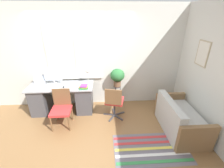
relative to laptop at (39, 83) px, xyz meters
name	(u,v)px	position (x,y,z in m)	size (l,w,h in m)	color
ground_plane	(85,117)	(1.15, -0.39, -0.81)	(14.00, 14.00, 0.00)	olive
wall_back_with_window	(83,58)	(1.14, 0.34, 0.54)	(9.00, 0.12, 2.70)	silver
wall_right_with_picture	(196,65)	(3.83, -0.39, 0.54)	(0.08, 9.00, 2.70)	silver
desk	(63,98)	(0.57, -0.07, -0.41)	(1.64, 0.66, 0.76)	#9EA3A8
laptop	(39,83)	(0.00, 0.00, 0.00)	(0.30, 0.33, 0.23)	#B7B7BC
monitor	(53,75)	(0.37, 0.06, 0.19)	(0.44, 0.16, 0.45)	silver
keyboard	(53,88)	(0.41, -0.19, -0.04)	(0.33, 0.14, 0.02)	silver
mouse	(64,87)	(0.67, -0.18, -0.03)	(0.04, 0.07, 0.03)	black
desk_lamp	(88,74)	(1.26, 0.05, 0.21)	(0.15, 0.15, 0.37)	#BCB299
book_stack	(84,87)	(1.18, -0.27, -0.01)	(0.22, 0.18, 0.09)	green
desk_chair_wooden	(61,107)	(0.67, -0.61, -0.36)	(0.45, 0.46, 0.87)	brown
office_chair_swivel	(114,101)	(1.92, -0.45, -0.34)	(0.56, 0.57, 0.88)	#47474C
couch_loveseat	(179,120)	(3.34, -0.99, -0.54)	(0.73, 1.33, 0.75)	beige
plant_stand	(117,89)	(2.05, 0.18, -0.32)	(0.21, 0.21, 0.59)	#333338
potted_plant	(117,76)	(2.05, 0.18, 0.08)	(0.39, 0.39, 0.50)	brown
floor_rug_striped	(151,149)	(2.57, -1.51, -0.81)	(1.46, 0.82, 0.01)	slate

